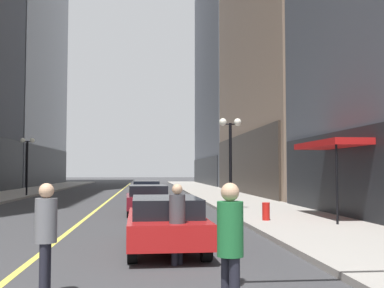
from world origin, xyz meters
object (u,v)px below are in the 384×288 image
(car_maroon, at_px, (148,198))
(street_lamp_right_mid, at_px, (230,143))
(pedestrian_with_orange_bag, at_px, (177,218))
(street_lamp_left_far, at_px, (27,153))
(traffic_light_near_right, at_px, (352,44))
(car_blue, at_px, (146,190))
(car_red, at_px, (165,221))
(fire_hydrant_right, at_px, (266,213))
(pedestrian_in_grey_suit, at_px, (46,231))
(pedestrian_in_green_parka, at_px, (230,242))

(car_maroon, distance_m, street_lamp_right_mid, 4.61)
(pedestrian_with_orange_bag, xyz_separation_m, street_lamp_left_far, (-9.55, 25.97, 2.27))
(traffic_light_near_right, bearing_deg, car_blue, 96.88)
(car_red, distance_m, fire_hydrant_right, 6.50)
(fire_hydrant_right, bearing_deg, pedestrian_in_grey_suit, -122.16)
(pedestrian_in_grey_suit, height_order, fire_hydrant_right, pedestrian_in_grey_suit)
(car_red, xyz_separation_m, pedestrian_in_green_parka, (0.60, -5.81, 0.35))
(pedestrian_in_green_parka, height_order, pedestrian_with_orange_bag, pedestrian_in_green_parka)
(pedestrian_in_grey_suit, relative_size, street_lamp_right_mid, 0.40)
(car_maroon, relative_size, fire_hydrant_right, 5.27)
(pedestrian_in_green_parka, height_order, fire_hydrant_right, pedestrian_in_green_parka)
(car_maroon, xyz_separation_m, traffic_light_near_right, (2.80, -15.11, 3.02))
(car_red, distance_m, pedestrian_with_orange_bag, 1.91)
(car_maroon, height_order, fire_hydrant_right, car_maroon)
(pedestrian_in_grey_suit, relative_size, traffic_light_near_right, 0.32)
(pedestrian_in_green_parka, height_order, street_lamp_right_mid, street_lamp_right_mid)
(pedestrian_with_orange_bag, relative_size, street_lamp_left_far, 0.38)
(car_maroon, bearing_deg, street_lamp_left_far, 121.58)
(pedestrian_in_grey_suit, xyz_separation_m, pedestrian_with_orange_bag, (2.20, 2.41, -0.06))
(car_blue, relative_size, traffic_light_near_right, 0.79)
(car_red, relative_size, street_lamp_right_mid, 1.08)
(car_maroon, height_order, pedestrian_in_green_parka, pedestrian_in_green_parka)
(traffic_light_near_right, relative_size, street_lamp_right_mid, 1.28)
(traffic_light_near_right, xyz_separation_m, street_lamp_right_mid, (1.05, 15.27, -0.49))
(pedestrian_in_grey_suit, xyz_separation_m, fire_hydrant_right, (5.95, 9.46, -0.65))
(car_red, xyz_separation_m, pedestrian_in_grey_suit, (-2.02, -4.29, 0.33))
(car_red, distance_m, pedestrian_in_grey_suit, 4.76)
(pedestrian_in_grey_suit, xyz_separation_m, pedestrian_in_green_parka, (2.62, -1.52, 0.03))
(car_maroon, relative_size, street_lamp_left_far, 0.95)
(street_lamp_left_far, bearing_deg, car_red, -68.73)
(car_red, height_order, traffic_light_near_right, traffic_light_near_right)
(car_red, height_order, street_lamp_left_far, street_lamp_left_far)
(fire_hydrant_right, bearing_deg, car_blue, 108.65)
(pedestrian_in_green_parka, distance_m, pedestrian_with_orange_bag, 3.95)
(car_maroon, relative_size, car_blue, 0.95)
(pedestrian_with_orange_bag, height_order, street_lamp_left_far, street_lamp_left_far)
(pedestrian_with_orange_bag, relative_size, fire_hydrant_right, 2.12)
(pedestrian_in_grey_suit, height_order, traffic_light_near_right, traffic_light_near_right)
(pedestrian_in_green_parka, height_order, street_lamp_left_far, street_lamp_left_far)
(car_blue, distance_m, pedestrian_in_grey_suit, 22.64)
(street_lamp_left_far, bearing_deg, fire_hydrant_right, -54.89)
(car_red, xyz_separation_m, pedestrian_with_orange_bag, (0.18, -1.89, 0.27))
(pedestrian_with_orange_bag, xyz_separation_m, traffic_light_near_right, (2.20, -3.71, 2.75))
(pedestrian_in_green_parka, height_order, traffic_light_near_right, traffic_light_near_right)
(pedestrian_in_green_parka, bearing_deg, fire_hydrant_right, 73.15)
(street_lamp_right_mid, xyz_separation_m, fire_hydrant_right, (0.50, -4.51, -2.86))
(pedestrian_in_grey_suit, bearing_deg, pedestrian_in_green_parka, -30.02)
(street_lamp_left_far, distance_m, street_lamp_right_mid, 19.27)
(pedestrian_with_orange_bag, bearing_deg, traffic_light_near_right, -59.31)
(car_blue, bearing_deg, street_lamp_left_far, 146.87)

